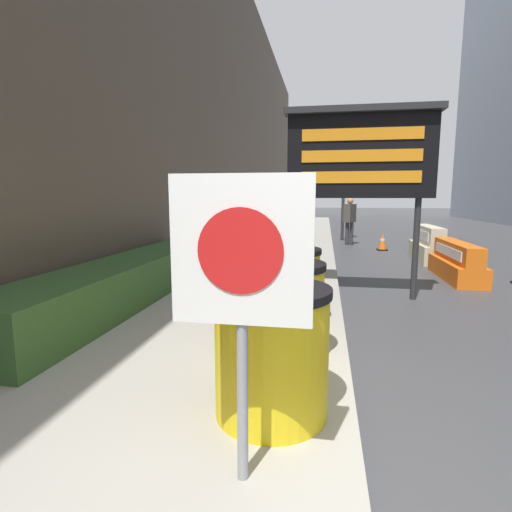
{
  "coord_description": "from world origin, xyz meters",
  "views": [
    {
      "loc": [
        -0.26,
        -2.01,
        1.7
      ],
      "look_at": [
        -1.97,
        7.9,
        0.2
      ],
      "focal_mm": 28.0,
      "sensor_mm": 36.0,
      "label": 1
    }
  ],
  "objects_px": {
    "jersey_barrier_orange_far": "(457,263)",
    "traffic_cone_mid": "(383,242)",
    "jersey_barrier_cream": "(428,246)",
    "barrel_drum_foreground": "(271,351)",
    "traffic_light_near_curb": "(344,169)",
    "warning_sign": "(241,271)",
    "barrel_drum_back": "(286,286)",
    "pedestrian_worker": "(350,217)",
    "message_board": "(360,156)",
    "barrel_drum_middle": "(282,310)"
  },
  "relations": [
    {
      "from": "barrel_drum_back",
      "to": "message_board",
      "type": "distance_m",
      "value": 2.91
    },
    {
      "from": "traffic_light_near_curb",
      "to": "traffic_cone_mid",
      "type": "bearing_deg",
      "value": -67.07
    },
    {
      "from": "warning_sign",
      "to": "jersey_barrier_cream",
      "type": "relative_size",
      "value": 0.85
    },
    {
      "from": "pedestrian_worker",
      "to": "jersey_barrier_cream",
      "type": "bearing_deg",
      "value": -117.96
    },
    {
      "from": "barrel_drum_foreground",
      "to": "message_board",
      "type": "relative_size",
      "value": 0.3
    },
    {
      "from": "warning_sign",
      "to": "barrel_drum_middle",
      "type": "bearing_deg",
      "value": 89.21
    },
    {
      "from": "barrel_drum_foreground",
      "to": "traffic_light_near_curb",
      "type": "relative_size",
      "value": 0.25
    },
    {
      "from": "message_board",
      "to": "jersey_barrier_orange_far",
      "type": "xyz_separation_m",
      "value": [
        2.18,
        1.93,
        -2.02
      ]
    },
    {
      "from": "barrel_drum_back",
      "to": "warning_sign",
      "type": "distance_m",
      "value": 2.85
    },
    {
      "from": "message_board",
      "to": "traffic_light_near_curb",
      "type": "distance_m",
      "value": 9.02
    },
    {
      "from": "jersey_barrier_orange_far",
      "to": "traffic_cone_mid",
      "type": "xyz_separation_m",
      "value": [
        -0.9,
        4.36,
        -0.06
      ]
    },
    {
      "from": "jersey_barrier_cream",
      "to": "pedestrian_worker",
      "type": "relative_size",
      "value": 1.16
    },
    {
      "from": "jersey_barrier_orange_far",
      "to": "jersey_barrier_cream",
      "type": "distance_m",
      "value": 2.38
    },
    {
      "from": "barrel_drum_middle",
      "to": "pedestrian_worker",
      "type": "xyz_separation_m",
      "value": [
        1.24,
        10.77,
        0.35
      ]
    },
    {
      "from": "barrel_drum_back",
      "to": "pedestrian_worker",
      "type": "relative_size",
      "value": 0.56
    },
    {
      "from": "barrel_drum_foreground",
      "to": "jersey_barrier_cream",
      "type": "bearing_deg",
      "value": 70.19
    },
    {
      "from": "jersey_barrier_cream",
      "to": "traffic_cone_mid",
      "type": "distance_m",
      "value": 2.17
    },
    {
      "from": "warning_sign",
      "to": "jersey_barrier_cream",
      "type": "bearing_deg",
      "value": 71.24
    },
    {
      "from": "barrel_drum_middle",
      "to": "jersey_barrier_orange_far",
      "type": "xyz_separation_m",
      "value": [
        3.11,
        5.1,
        -0.29
      ]
    },
    {
      "from": "barrel_drum_foreground",
      "to": "jersey_barrier_cream",
      "type": "xyz_separation_m",
      "value": [
        3.07,
        8.51,
        -0.22
      ]
    },
    {
      "from": "barrel_drum_middle",
      "to": "jersey_barrier_cream",
      "type": "relative_size",
      "value": 0.48
    },
    {
      "from": "traffic_light_near_curb",
      "to": "pedestrian_worker",
      "type": "distance_m",
      "value": 2.25
    },
    {
      "from": "jersey_barrier_orange_far",
      "to": "traffic_cone_mid",
      "type": "bearing_deg",
      "value": 101.63
    },
    {
      "from": "warning_sign",
      "to": "message_board",
      "type": "bearing_deg",
      "value": 79.04
    },
    {
      "from": "message_board",
      "to": "jersey_barrier_cream",
      "type": "relative_size",
      "value": 1.61
    },
    {
      "from": "jersey_barrier_cream",
      "to": "pedestrian_worker",
      "type": "distance_m",
      "value": 3.82
    },
    {
      "from": "barrel_drum_back",
      "to": "warning_sign",
      "type": "height_order",
      "value": "warning_sign"
    },
    {
      "from": "barrel_drum_foreground",
      "to": "warning_sign",
      "type": "xyz_separation_m",
      "value": [
        -0.06,
        -0.7,
        0.7
      ]
    },
    {
      "from": "pedestrian_worker",
      "to": "barrel_drum_middle",
      "type": "bearing_deg",
      "value": -154.1
    },
    {
      "from": "jersey_barrier_orange_far",
      "to": "jersey_barrier_cream",
      "type": "bearing_deg",
      "value": 90.0
    },
    {
      "from": "barrel_drum_back",
      "to": "jersey_barrier_cream",
      "type": "height_order",
      "value": "barrel_drum_back"
    },
    {
      "from": "message_board",
      "to": "traffic_light_near_curb",
      "type": "bearing_deg",
      "value": 89.15
    },
    {
      "from": "jersey_barrier_orange_far",
      "to": "jersey_barrier_cream",
      "type": "height_order",
      "value": "jersey_barrier_cream"
    },
    {
      "from": "warning_sign",
      "to": "pedestrian_worker",
      "type": "distance_m",
      "value": 12.57
    },
    {
      "from": "barrel_drum_foreground",
      "to": "pedestrian_worker",
      "type": "xyz_separation_m",
      "value": [
        1.2,
        11.8,
        0.35
      ]
    },
    {
      "from": "warning_sign",
      "to": "pedestrian_worker",
      "type": "xyz_separation_m",
      "value": [
        1.27,
        12.5,
        -0.35
      ]
    },
    {
      "from": "jersey_barrier_cream",
      "to": "traffic_light_near_curb",
      "type": "height_order",
      "value": "traffic_light_near_curb"
    },
    {
      "from": "barrel_drum_back",
      "to": "warning_sign",
      "type": "xyz_separation_m",
      "value": [
        0.03,
        -2.77,
        0.7
      ]
    },
    {
      "from": "barrel_drum_foreground",
      "to": "pedestrian_worker",
      "type": "bearing_deg",
      "value": 84.18
    },
    {
      "from": "jersey_barrier_cream",
      "to": "barrel_drum_foreground",
      "type": "bearing_deg",
      "value": -109.81
    },
    {
      "from": "traffic_cone_mid",
      "to": "barrel_drum_foreground",
      "type": "bearing_deg",
      "value": -101.69
    },
    {
      "from": "message_board",
      "to": "jersey_barrier_cream",
      "type": "height_order",
      "value": "message_board"
    },
    {
      "from": "barrel_drum_middle",
      "to": "jersey_barrier_orange_far",
      "type": "bearing_deg",
      "value": 58.63
    },
    {
      "from": "warning_sign",
      "to": "jersey_barrier_orange_far",
      "type": "distance_m",
      "value": 7.58
    },
    {
      "from": "message_board",
      "to": "traffic_cone_mid",
      "type": "relative_size",
      "value": 5.44
    },
    {
      "from": "message_board",
      "to": "traffic_cone_mid",
      "type": "distance_m",
      "value": 6.75
    },
    {
      "from": "barrel_drum_back",
      "to": "jersey_barrier_orange_far",
      "type": "bearing_deg",
      "value": 52.14
    },
    {
      "from": "pedestrian_worker",
      "to": "traffic_cone_mid",
      "type": "bearing_deg",
      "value": -111.09
    },
    {
      "from": "barrel_drum_foreground",
      "to": "pedestrian_worker",
      "type": "distance_m",
      "value": 11.86
    },
    {
      "from": "traffic_cone_mid",
      "to": "traffic_light_near_curb",
      "type": "distance_m",
      "value": 3.83
    }
  ]
}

